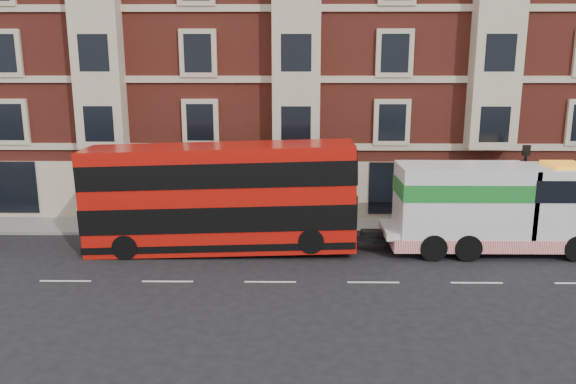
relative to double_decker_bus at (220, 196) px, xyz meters
name	(u,v)px	position (x,y,z in m)	size (l,w,h in m)	color
ground	(270,282)	(2.36, -3.75, -2.54)	(120.00, 120.00, 0.00)	black
sidewalk	(276,226)	(2.36, 3.75, -2.47)	(90.00, 3.00, 0.15)	slate
victorian_terrace	(288,34)	(2.86, 11.25, 7.52)	(45.00, 12.00, 20.40)	maroon
lamp_post_west	(152,182)	(-3.64, 2.45, 0.13)	(0.35, 0.15, 4.35)	black
lamp_post_east	(523,183)	(14.36, 2.45, 0.13)	(0.35, 0.15, 4.35)	black
double_decker_bus	(220,196)	(0.00, 0.00, 0.00)	(11.86, 2.72, 4.80)	#B7110A
tow_truck	(492,206)	(12.06, 0.00, -0.45)	(9.50, 2.81, 3.96)	silver
pedestrian	(149,212)	(-4.14, 3.42, -1.64)	(0.55, 0.36, 1.50)	#1A2734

